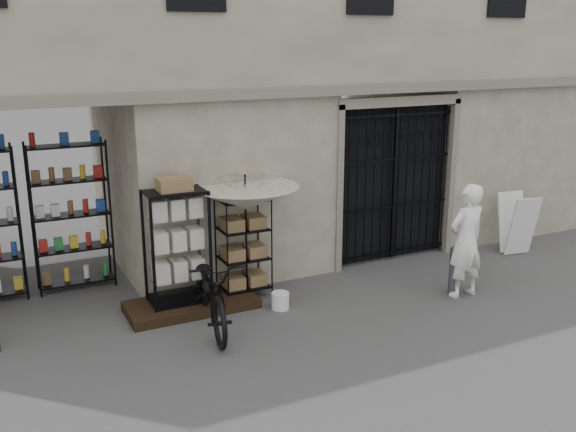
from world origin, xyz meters
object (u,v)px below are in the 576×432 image
wire_rack (244,246)px  display_cabinet (177,253)px  white_bucket (280,301)px  steel_bollard (453,271)px  shopkeeper (462,295)px  easel_sign (517,224)px  market_umbrella (245,192)px  bicycle (212,326)px

wire_rack → display_cabinet: bearing=168.9°
display_cabinet → wire_rack: display_cabinet is taller
white_bucket → steel_bollard: steel_bollard is taller
shopkeeper → easel_sign: 2.73m
white_bucket → display_cabinet: bearing=155.5°
display_cabinet → market_umbrella: size_ratio=0.78×
display_cabinet → shopkeeper: display_cabinet is taller
market_umbrella → easel_sign: size_ratio=2.09×
steel_bollard → shopkeeper: 0.43m
wire_rack → market_umbrella: 0.91m
bicycle → market_umbrella: bearing=51.7°
market_umbrella → easel_sign: market_umbrella is taller
easel_sign → wire_rack: bearing=-174.8°
display_cabinet → wire_rack: (1.13, 0.11, -0.09)m
display_cabinet → easel_sign: (6.70, -0.27, -0.34)m
shopkeeper → market_umbrella: bearing=-30.2°
display_cabinet → steel_bollard: 4.48m
shopkeeper → easel_sign: bearing=-157.2°
wire_rack → steel_bollard: 3.46m
shopkeeper → bicycle: bearing=-13.9°
shopkeeper → display_cabinet: bearing=-23.2°
bicycle → shopkeeper: bicycle is taller
display_cabinet → shopkeeper: size_ratio=1.01×
bicycle → easel_sign: size_ratio=1.84×
display_cabinet → steel_bollard: (4.24, -1.35, -0.54)m
market_umbrella → shopkeeper: size_ratio=1.30×
display_cabinet → white_bucket: bearing=-17.3°
market_umbrella → shopkeeper: bearing=-25.9°
display_cabinet → white_bucket: 1.76m
steel_bollard → wire_rack: bearing=154.9°
market_umbrella → wire_rack: bearing=122.5°
white_bucket → bicycle: size_ratio=0.13×
white_bucket → shopkeeper: 3.04m
display_cabinet → market_umbrella: (1.16, 0.06, 0.82)m
market_umbrella → white_bucket: size_ratio=8.83×
display_cabinet → wire_rack: size_ratio=1.10×
wire_rack → white_bucket: bearing=-85.5°
bicycle → wire_rack: bearing=54.0°
market_umbrella → steel_bollard: market_umbrella is taller
bicycle → steel_bollard: bicycle is taller
white_bucket → steel_bollard: bearing=-13.9°
wire_rack → easel_sign: size_ratio=1.48×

